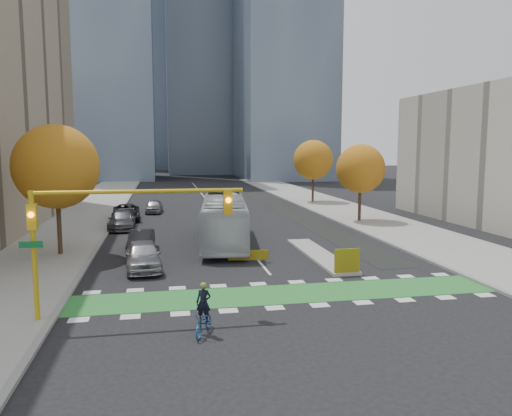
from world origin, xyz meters
name	(u,v)px	position (x,y,z in m)	size (l,w,h in m)	color
ground	(295,304)	(0.00, 0.00, 0.00)	(300.00, 300.00, 0.00)	black
sidewalk_west	(61,234)	(-13.50, 20.00, 0.07)	(7.00, 120.00, 0.15)	gray
sidewalk_east	(384,224)	(13.50, 20.00, 0.07)	(7.00, 120.00, 0.15)	gray
curb_west	(107,233)	(-10.00, 20.00, 0.07)	(0.30, 120.00, 0.16)	gray
curb_east	(346,225)	(10.00, 20.00, 0.07)	(0.30, 120.00, 0.16)	gray
bike_crossing	(287,294)	(0.00, 1.50, 0.01)	(20.00, 3.00, 0.01)	#297E31
centre_line	(209,203)	(0.00, 40.00, 0.01)	(0.15, 70.00, 0.01)	silver
bike_lane_paint	(289,212)	(7.50, 30.00, 0.01)	(2.50, 50.00, 0.01)	black
median_island	(319,255)	(4.00, 9.00, 0.08)	(1.60, 10.00, 0.16)	gray
hazard_board	(347,261)	(4.00, 4.20, 0.80)	(1.40, 0.12, 1.30)	yellow
tower_nw	(97,8)	(-18.00, 90.00, 35.00)	(22.00, 22.00, 70.00)	#47566B
tower_ne	(283,36)	(20.00, 85.00, 30.00)	(18.00, 24.00, 60.00)	#47566B
tower_far	(164,38)	(-4.00, 140.00, 40.00)	(26.00, 26.00, 80.00)	#47566B
tree_west	(56,167)	(-12.00, 12.00, 5.62)	(5.20, 5.20, 8.22)	#332114
tree_east_near	(361,169)	(12.00, 22.00, 4.86)	(4.40, 4.40, 7.08)	#332114
tree_east_far	(313,160)	(12.50, 38.00, 5.24)	(4.80, 4.80, 7.65)	#332114
traffic_signal_west	(102,219)	(-7.93, -0.51, 4.03)	(8.53, 0.56, 5.20)	#BF9914
cyclist	(204,317)	(-4.22, -2.84, 0.65)	(1.19, 1.80, 1.96)	#1C4E83
bus	(224,220)	(-1.38, 14.06, 1.74)	(2.93, 12.51, 3.48)	silver
parked_car_a	(143,255)	(-6.75, 7.48, 0.81)	(1.91, 4.75, 1.62)	#98989D
parked_car_b	(141,241)	(-7.06, 12.48, 0.70)	(1.47, 4.22, 1.39)	black
parked_car_c	(122,220)	(-9.00, 22.00, 0.75)	(2.09, 5.14, 1.49)	#545359
parked_car_d	(126,212)	(-9.00, 27.00, 0.75)	(2.48, 5.37, 1.49)	black
parked_car_e	(154,206)	(-6.50, 32.00, 0.67)	(1.59, 3.94, 1.34)	gray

